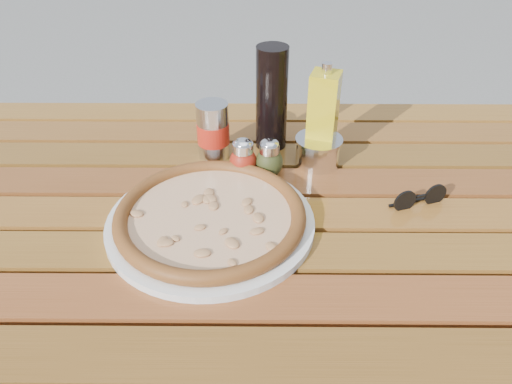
{
  "coord_description": "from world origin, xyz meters",
  "views": [
    {
      "loc": [
        0.01,
        -0.71,
        1.3
      ],
      "look_at": [
        0.0,
        0.02,
        0.78
      ],
      "focal_mm": 35.0,
      "sensor_mm": 36.0,
      "label": 1
    }
  ],
  "objects_px": {
    "parmesan_tin": "(318,151)",
    "dark_bottle": "(272,98)",
    "pizza": "(210,215)",
    "plate": "(211,222)",
    "olive_oil_cruet": "(323,118)",
    "pepper_shaker": "(243,158)",
    "oregano_shaker": "(269,159)",
    "sunglasses": "(419,198)",
    "soda_can": "(213,131)",
    "table": "(256,244)"
  },
  "relations": [
    {
      "from": "table",
      "to": "plate",
      "type": "bearing_deg",
      "value": -153.21
    },
    {
      "from": "oregano_shaker",
      "to": "soda_can",
      "type": "xyz_separation_m",
      "value": [
        -0.12,
        0.07,
        0.02
      ]
    },
    {
      "from": "parmesan_tin",
      "to": "sunglasses",
      "type": "xyz_separation_m",
      "value": [
        0.17,
        -0.14,
        -0.01
      ]
    },
    {
      "from": "table",
      "to": "dark_bottle",
      "type": "xyz_separation_m",
      "value": [
        0.03,
        0.24,
        0.19
      ]
    },
    {
      "from": "dark_bottle",
      "to": "parmesan_tin",
      "type": "distance_m",
      "value": 0.15
    },
    {
      "from": "table",
      "to": "pepper_shaker",
      "type": "relative_size",
      "value": 17.07
    },
    {
      "from": "pizza",
      "to": "oregano_shaker",
      "type": "bearing_deg",
      "value": 57.19
    },
    {
      "from": "olive_oil_cruet",
      "to": "dark_bottle",
      "type": "bearing_deg",
      "value": 149.32
    },
    {
      "from": "oregano_shaker",
      "to": "olive_oil_cruet",
      "type": "relative_size",
      "value": 0.39
    },
    {
      "from": "table",
      "to": "oregano_shaker",
      "type": "xyz_separation_m",
      "value": [
        0.03,
        0.12,
        0.11
      ]
    },
    {
      "from": "dark_bottle",
      "to": "olive_oil_cruet",
      "type": "relative_size",
      "value": 1.05
    },
    {
      "from": "oregano_shaker",
      "to": "parmesan_tin",
      "type": "relative_size",
      "value": 0.77
    },
    {
      "from": "pizza",
      "to": "oregano_shaker",
      "type": "height_order",
      "value": "oregano_shaker"
    },
    {
      "from": "table",
      "to": "pizza",
      "type": "height_order",
      "value": "pizza"
    },
    {
      "from": "pepper_shaker",
      "to": "oregano_shaker",
      "type": "xyz_separation_m",
      "value": [
        0.05,
        -0.0,
        0.0
      ]
    },
    {
      "from": "plate",
      "to": "parmesan_tin",
      "type": "xyz_separation_m",
      "value": [
        0.2,
        0.21,
        0.02
      ]
    },
    {
      "from": "table",
      "to": "oregano_shaker",
      "type": "distance_m",
      "value": 0.17
    },
    {
      "from": "dark_bottle",
      "to": "soda_can",
      "type": "xyz_separation_m",
      "value": [
        -0.12,
        -0.05,
        -0.05
      ]
    },
    {
      "from": "oregano_shaker",
      "to": "sunglasses",
      "type": "distance_m",
      "value": 0.29
    },
    {
      "from": "pepper_shaker",
      "to": "pizza",
      "type": "bearing_deg",
      "value": -107.94
    },
    {
      "from": "oregano_shaker",
      "to": "dark_bottle",
      "type": "xyz_separation_m",
      "value": [
        0.01,
        0.12,
        0.07
      ]
    },
    {
      "from": "pizza",
      "to": "olive_oil_cruet",
      "type": "relative_size",
      "value": 1.85
    },
    {
      "from": "dark_bottle",
      "to": "soda_can",
      "type": "height_order",
      "value": "dark_bottle"
    },
    {
      "from": "plate",
      "to": "oregano_shaker",
      "type": "bearing_deg",
      "value": 57.19
    },
    {
      "from": "pepper_shaker",
      "to": "soda_can",
      "type": "distance_m",
      "value": 0.1
    },
    {
      "from": "pepper_shaker",
      "to": "sunglasses",
      "type": "distance_m",
      "value": 0.34
    },
    {
      "from": "parmesan_tin",
      "to": "dark_bottle",
      "type": "bearing_deg",
      "value": 140.95
    },
    {
      "from": "oregano_shaker",
      "to": "parmesan_tin",
      "type": "xyz_separation_m",
      "value": [
        0.1,
        0.04,
        -0.01
      ]
    },
    {
      "from": "pizza",
      "to": "dark_bottle",
      "type": "distance_m",
      "value": 0.31
    },
    {
      "from": "pizza",
      "to": "soda_can",
      "type": "height_order",
      "value": "soda_can"
    },
    {
      "from": "plate",
      "to": "parmesan_tin",
      "type": "distance_m",
      "value": 0.29
    },
    {
      "from": "table",
      "to": "olive_oil_cruet",
      "type": "xyz_separation_m",
      "value": [
        0.13,
        0.18,
        0.17
      ]
    },
    {
      "from": "plate",
      "to": "oregano_shaker",
      "type": "xyz_separation_m",
      "value": [
        0.1,
        0.16,
        0.03
      ]
    },
    {
      "from": "pepper_shaker",
      "to": "oregano_shaker",
      "type": "bearing_deg",
      "value": -0.76
    },
    {
      "from": "soda_can",
      "to": "plate",
      "type": "bearing_deg",
      "value": -87.2
    },
    {
      "from": "pizza",
      "to": "oregano_shaker",
      "type": "xyz_separation_m",
      "value": [
        0.1,
        0.16,
        0.02
      ]
    },
    {
      "from": "plate",
      "to": "sunglasses",
      "type": "xyz_separation_m",
      "value": [
        0.38,
        0.06,
        0.01
      ]
    },
    {
      "from": "oregano_shaker",
      "to": "sunglasses",
      "type": "bearing_deg",
      "value": -19.79
    },
    {
      "from": "dark_bottle",
      "to": "pepper_shaker",
      "type": "bearing_deg",
      "value": -115.2
    },
    {
      "from": "soda_can",
      "to": "sunglasses",
      "type": "xyz_separation_m",
      "value": [
        0.39,
        -0.17,
        -0.04
      ]
    },
    {
      "from": "olive_oil_cruet",
      "to": "table",
      "type": "bearing_deg",
      "value": -125.78
    },
    {
      "from": "plate",
      "to": "pizza",
      "type": "bearing_deg",
      "value": 0.0
    },
    {
      "from": "pizza",
      "to": "dark_bottle",
      "type": "relative_size",
      "value": 1.77
    },
    {
      "from": "plate",
      "to": "olive_oil_cruet",
      "type": "distance_m",
      "value": 0.32
    },
    {
      "from": "oregano_shaker",
      "to": "sunglasses",
      "type": "relative_size",
      "value": 0.76
    },
    {
      "from": "plate",
      "to": "sunglasses",
      "type": "bearing_deg",
      "value": 9.46
    },
    {
      "from": "olive_oil_cruet",
      "to": "parmesan_tin",
      "type": "bearing_deg",
      "value": -108.69
    },
    {
      "from": "pepper_shaker",
      "to": "sunglasses",
      "type": "xyz_separation_m",
      "value": [
        0.32,
        -0.1,
        -0.02
      ]
    },
    {
      "from": "olive_oil_cruet",
      "to": "parmesan_tin",
      "type": "relative_size",
      "value": 1.97
    },
    {
      "from": "olive_oil_cruet",
      "to": "parmesan_tin",
      "type": "xyz_separation_m",
      "value": [
        -0.01,
        -0.02,
        -0.07
      ]
    }
  ]
}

